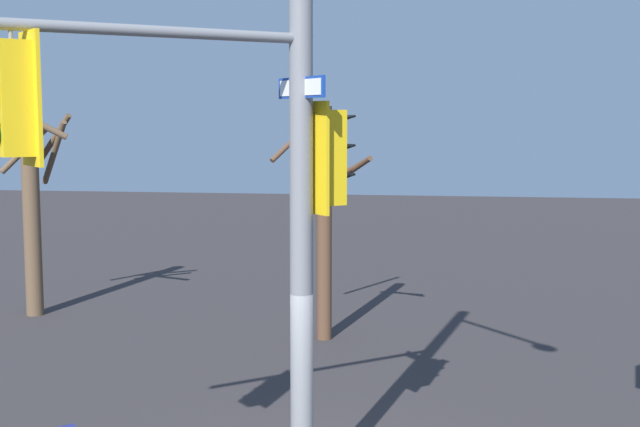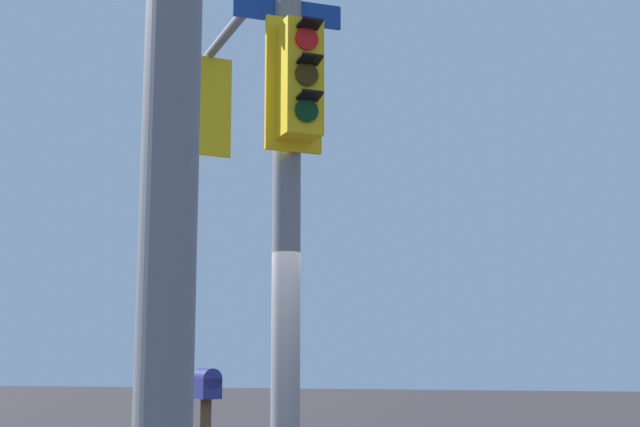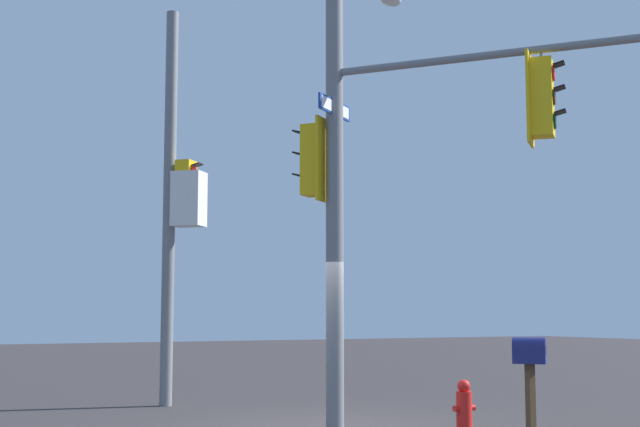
# 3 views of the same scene
# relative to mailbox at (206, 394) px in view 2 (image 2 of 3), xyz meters

# --- Properties ---
(main_signal_pole_assembly) EXTENTS (3.43, 5.66, 8.12)m
(main_signal_pole_assembly) POSITION_rel_mailbox_xyz_m (1.32, -1.91, 3.38)
(main_signal_pole_assembly) COLOR slate
(main_signal_pole_assembly) RESTS_ON ground
(mailbox) EXTENTS (0.48, 0.48, 1.41)m
(mailbox) POSITION_rel_mailbox_xyz_m (0.00, 0.00, 0.00)
(mailbox) COLOR #4C3823
(mailbox) RESTS_ON ground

